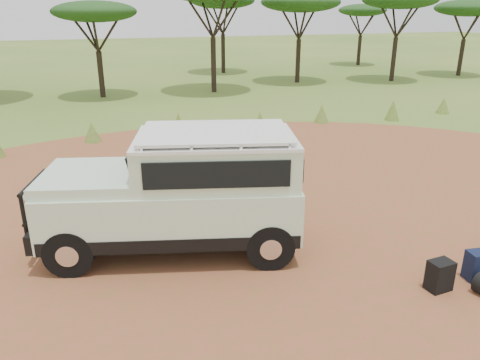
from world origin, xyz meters
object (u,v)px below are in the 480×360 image
object	(u,v)px
backpack_navy	(478,266)
safari_vehicle	(181,194)
walking_staff	(152,207)
backpack_black	(440,276)

from	to	relation	value
backpack_navy	safari_vehicle	bearing A→B (deg)	157.48
walking_staff	safari_vehicle	bearing A→B (deg)	-100.14
walking_staff	backpack_black	bearing A→B (deg)	-88.58
safari_vehicle	backpack_black	world-z (taller)	safari_vehicle
backpack_black	walking_staff	bearing A→B (deg)	136.52
safari_vehicle	backpack_black	size ratio (longest dim) A/B	9.63
backpack_navy	walking_staff	bearing A→B (deg)	155.08
walking_staff	backpack_black	distance (m)	5.40
safari_vehicle	walking_staff	size ratio (longest dim) A/B	3.58
safari_vehicle	backpack_navy	distance (m)	5.40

